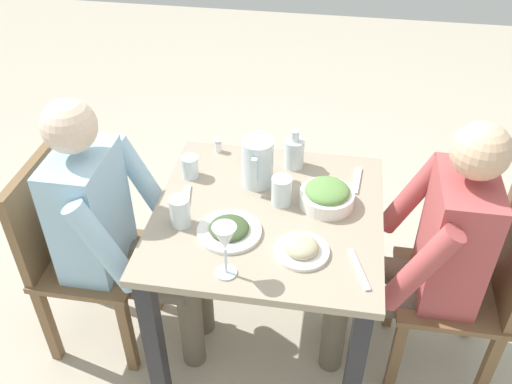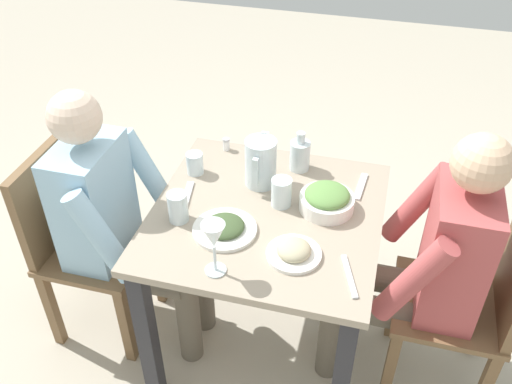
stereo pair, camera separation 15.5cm
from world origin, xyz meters
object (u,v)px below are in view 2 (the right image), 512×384
object	(u,v)px
salad_bowl	(327,200)
water_glass_far_left	(281,192)
dining_table	(266,241)
wine_glass	(214,238)
oil_carafe	(300,156)
plate_beans	(294,251)
diner_far	(425,260)
water_glass_by_pitcher	(195,163)
water_glass_near_right	(178,207)
plate_dolmas	(225,228)
water_pitcher	(261,163)
chair_far	(475,299)
diner_near	(118,218)
chair_near	(78,237)
salt_shaker	(226,144)

from	to	relation	value
salad_bowl	water_glass_far_left	distance (m)	0.17
dining_table	wine_glass	bearing A→B (deg)	-15.05
oil_carafe	plate_beans	bearing A→B (deg)	9.41
diner_far	water_glass_by_pitcher	distance (m)	0.93
water_glass_near_right	oil_carafe	bearing A→B (deg)	140.14
plate_dolmas	plate_beans	bearing A→B (deg)	77.39
diner_far	plate_beans	xyz separation A→B (m)	(0.20, -0.44, 0.12)
water_pitcher	chair_far	bearing A→B (deg)	79.70
water_glass_near_right	diner_near	bearing A→B (deg)	-101.70
chair_near	water_glass_near_right	xyz separation A→B (m)	(0.06, 0.49, 0.31)
water_glass_by_pitcher	oil_carafe	xyz separation A→B (m)	(-0.13, 0.39, 0.01)
water_glass_near_right	plate_beans	bearing A→B (deg)	80.18
water_pitcher	water_glass_far_left	bearing A→B (deg)	44.93
chair_near	diner_near	bearing A→B (deg)	90.00
plate_dolmas	water_glass_near_right	distance (m)	0.18
water_glass_by_pitcher	chair_far	bearing A→B (deg)	82.04
salad_bowl	dining_table	bearing A→B (deg)	-68.85
diner_near	plate_dolmas	distance (m)	0.48
salad_bowl	plate_dolmas	xyz separation A→B (m)	(0.21, -0.32, -0.03)
diner_near	chair_far	bearing A→B (deg)	92.97
diner_far	water_glass_by_pitcher	bearing A→B (deg)	-99.71
water_pitcher	wine_glass	distance (m)	0.49
chair_near	water_glass_by_pitcher	world-z (taller)	chair_near
water_glass_near_right	water_glass_far_left	distance (m)	0.38
water_pitcher	salt_shaker	size ratio (longest dim) A/B	3.52
water_pitcher	water_glass_near_right	xyz separation A→B (m)	(0.28, -0.23, -0.04)
salt_shaker	diner_far	bearing A→B (deg)	67.77
water_pitcher	oil_carafe	bearing A→B (deg)	137.52
chair_far	water_glass_far_left	size ratio (longest dim) A/B	7.85
oil_carafe	diner_near	bearing A→B (deg)	-60.43
salad_bowl	salt_shaker	world-z (taller)	salad_bowl
dining_table	chair_far	world-z (taller)	chair_far
chair_near	diner_near	xyz separation A→B (m)	(0.00, 0.20, 0.15)
water_pitcher	salad_bowl	xyz separation A→B (m)	(0.09, 0.27, -0.05)
water_glass_far_left	salt_shaker	world-z (taller)	water_glass_far_left
chair_near	water_glass_far_left	world-z (taller)	chair_near
dining_table	wine_glass	xyz separation A→B (m)	(0.32, -0.09, 0.28)
water_pitcher	chair_near	bearing A→B (deg)	-72.57
chair_far	dining_table	bearing A→B (deg)	-89.01
diner_far	wine_glass	xyz separation A→B (m)	(0.34, -0.66, 0.25)
water_glass_far_left	salt_shaker	size ratio (longest dim) A/B	2.04
plate_dolmas	dining_table	bearing A→B (deg)	138.97
diner_near	water_glass_far_left	world-z (taller)	diner_near
water_glass_by_pitcher	salt_shaker	distance (m)	0.20
plate_beans	water_glass_far_left	xyz separation A→B (m)	(-0.25, -0.10, 0.04)
plate_dolmas	salt_shaker	xyz separation A→B (m)	(-0.49, -0.15, 0.01)
dining_table	salt_shaker	world-z (taller)	salt_shaker
diner_near	plate_beans	size ratio (longest dim) A/B	6.30
chair_far	plate_beans	distance (m)	0.72
dining_table	water_glass_by_pitcher	bearing A→B (deg)	-116.96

